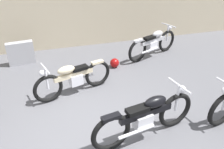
{
  "coord_description": "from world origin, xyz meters",
  "views": [
    {
      "loc": [
        -0.65,
        -3.43,
        3.29
      ],
      "look_at": [
        0.71,
        1.19,
        0.55
      ],
      "focal_mm": 37.63,
      "sensor_mm": 36.0,
      "label": 1
    }
  ],
  "objects": [
    {
      "name": "ground_plane",
      "position": [
        0.0,
        0.0,
        0.0
      ],
      "size": [
        40.0,
        40.0,
        0.0
      ],
      "primitive_type": "plane",
      "color": "#56565B"
    },
    {
      "name": "helmet",
      "position": [
        1.18,
        2.53,
        0.14
      ],
      "size": [
        0.27,
        0.27,
        0.27
      ],
      "primitive_type": "sphere",
      "color": "maroon",
      "rests_on": "ground_plane"
    },
    {
      "name": "stone_marker",
      "position": [
        -1.46,
        3.53,
        0.35
      ],
      "size": [
        0.79,
        0.28,
        0.71
      ],
      "primitive_type": "cube",
      "rotation": [
        0.0,
        0.0,
        0.11
      ],
      "color": "#9E9EA3",
      "rests_on": "ground_plane"
    },
    {
      "name": "motorcycle_black",
      "position": [
        0.91,
        -0.38,
        0.47
      ],
      "size": [
        2.16,
        0.7,
        0.98
      ],
      "rotation": [
        0.0,
        0.0,
        0.18
      ],
      "color": "black",
      "rests_on": "ground_plane"
    },
    {
      "name": "motorcycle_cream",
      "position": [
        -0.18,
        1.48,
        0.43
      ],
      "size": [
        1.95,
        0.78,
        0.9
      ],
      "rotation": [
        0.0,
        0.0,
        3.43
      ],
      "color": "black",
      "rests_on": "ground_plane"
    },
    {
      "name": "motorcycle_silver",
      "position": [
        2.6,
        2.93,
        0.45
      ],
      "size": [
        1.96,
        0.96,
        0.93
      ],
      "rotation": [
        0.0,
        0.0,
        0.38
      ],
      "color": "black",
      "rests_on": "ground_plane"
    }
  ]
}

